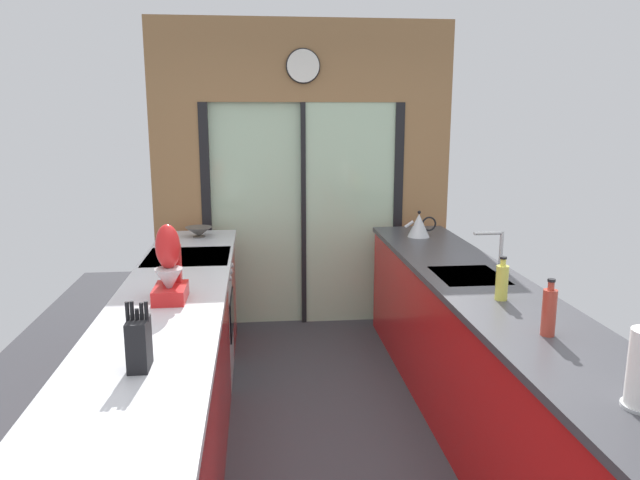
% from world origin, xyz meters
% --- Properties ---
extents(ground_plane, '(5.04, 7.60, 0.02)m').
position_xyz_m(ground_plane, '(0.00, 0.60, -0.01)').
color(ground_plane, '#38383D').
extents(back_wall_unit, '(2.64, 0.12, 2.70)m').
position_xyz_m(back_wall_unit, '(0.00, 2.40, 1.52)').
color(back_wall_unit, olive).
rests_on(back_wall_unit, ground_plane).
extents(left_counter_run, '(0.62, 3.80, 0.92)m').
position_xyz_m(left_counter_run, '(-0.91, 0.13, 0.47)').
color(left_counter_run, red).
rests_on(left_counter_run, ground_plane).
extents(right_counter_run, '(0.62, 3.80, 0.92)m').
position_xyz_m(right_counter_run, '(0.91, 0.30, 0.46)').
color(right_counter_run, red).
rests_on(right_counter_run, ground_plane).
extents(sink_faucet, '(0.19, 0.02, 0.28)m').
position_xyz_m(sink_faucet, '(1.06, 0.55, 1.10)').
color(sink_faucet, '#B7BABC').
rests_on(sink_faucet, right_counter_run).
extents(oven_range, '(0.60, 0.60, 0.92)m').
position_xyz_m(oven_range, '(-0.91, 1.25, 0.46)').
color(oven_range, '#B7BABC').
rests_on(oven_range, ground_plane).
extents(mixing_bowl, '(0.22, 0.22, 0.08)m').
position_xyz_m(mixing_bowl, '(-0.89, 1.91, 0.97)').
color(mixing_bowl, '#514C47').
rests_on(mixing_bowl, left_counter_run).
extents(knife_block, '(0.09, 0.14, 0.28)m').
position_xyz_m(knife_block, '(-0.89, -0.67, 1.03)').
color(knife_block, black).
rests_on(knife_block, left_counter_run).
extents(stand_mixer, '(0.17, 0.27, 0.42)m').
position_xyz_m(stand_mixer, '(-0.89, 0.22, 1.08)').
color(stand_mixer, red).
rests_on(stand_mixer, left_counter_run).
extents(kettle, '(0.27, 0.18, 0.22)m').
position_xyz_m(kettle, '(0.89, 1.74, 1.02)').
color(kettle, '#B7BABC').
rests_on(kettle, right_counter_run).
extents(soap_bottle_near, '(0.06, 0.06, 0.27)m').
position_xyz_m(soap_bottle_near, '(0.89, -0.49, 1.03)').
color(soap_bottle_near, '#B23D2D').
rests_on(soap_bottle_near, right_counter_run).
extents(soap_bottle_far, '(0.07, 0.07, 0.24)m').
position_xyz_m(soap_bottle_far, '(0.89, 0.04, 1.02)').
color(soap_bottle_far, '#D1CC4C').
rests_on(soap_bottle_far, right_counter_run).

